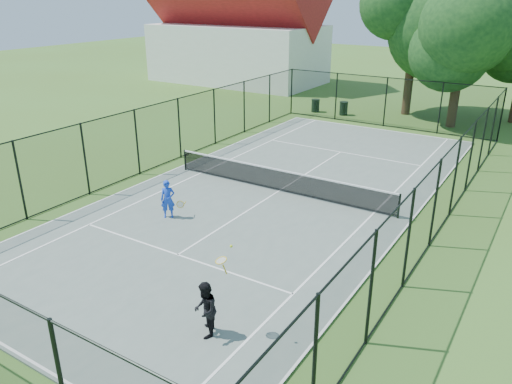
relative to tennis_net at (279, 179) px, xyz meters
The scene contains 11 objects.
ground 0.58m from the tennis_net, ahead, with size 120.00×120.00×0.00m, color #436422.
tennis_court 0.55m from the tennis_net, ahead, with size 11.00×24.00×0.06m, color slate.
tennis_net is the anchor object (origin of this frame).
fence 0.92m from the tennis_net, ahead, with size 13.10×26.10×3.00m.
tree_near_left 17.72m from the tennis_net, 89.43° to the left, with size 6.87×6.87×8.96m.
tree_near_mid 16.07m from the tennis_net, 76.81° to the left, with size 5.87×5.87×7.67m.
building 28.14m from the tennis_net, 127.69° to the left, with size 15.30×8.15×11.87m.
trash_bin_left 15.28m from the tennis_net, 110.33° to the left, with size 0.58×0.58×0.87m.
trash_bin_right 14.84m from the tennis_net, 102.79° to the left, with size 0.58×0.58×0.90m.
player_blue 4.88m from the tennis_net, 116.04° to the right, with size 0.89×0.59×1.42m.
player_black 9.58m from the tennis_net, 70.75° to the right, with size 1.02×0.93×2.47m.
Camera 1 is at (9.44, -16.76, 7.75)m, focal length 35.00 mm.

